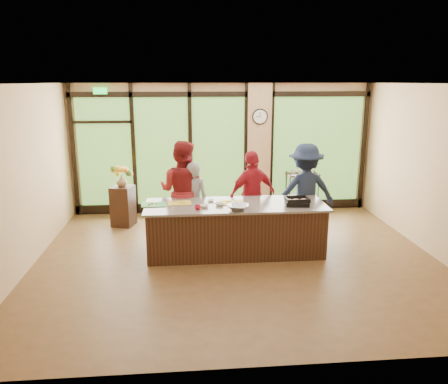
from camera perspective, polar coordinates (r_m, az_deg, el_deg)
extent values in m
plane|color=#54391D|center=(7.78, 1.72, -8.72)|extent=(7.00, 7.00, 0.00)
plane|color=silver|center=(7.16, 1.90, 13.97)|extent=(7.00, 7.00, 0.00)
plane|color=tan|center=(10.26, -0.20, 5.67)|extent=(7.00, 0.00, 7.00)
plane|color=tan|center=(7.73, -24.90, 1.47)|extent=(0.00, 6.00, 6.00)
plane|color=tan|center=(8.48, 26.02, 2.38)|extent=(0.00, 6.00, 6.00)
cube|color=tan|center=(10.31, 4.56, 5.66)|extent=(0.55, 0.12, 3.00)
cube|color=black|center=(10.10, -0.18, 12.65)|extent=(6.90, 0.08, 0.12)
cube|color=black|center=(10.51, -0.17, -1.84)|extent=(6.90, 0.08, 0.20)
cube|color=#19D83F|center=(10.18, -15.87, 12.59)|extent=(0.30, 0.04, 0.14)
cube|color=#376824|center=(10.37, -15.29, 4.97)|extent=(1.20, 0.02, 2.50)
cube|color=#376824|center=(10.22, -8.07, 5.20)|extent=(1.20, 0.02, 2.50)
cube|color=#376824|center=(10.23, -0.75, 5.36)|extent=(1.20, 0.02, 2.50)
cube|color=#376824|center=(10.67, 12.00, 5.41)|extent=(2.10, 0.02, 2.50)
cube|color=black|center=(10.49, -19.10, 5.07)|extent=(0.08, 0.08, 3.00)
cube|color=black|center=(10.24, -11.73, 5.35)|extent=(0.08, 0.08, 3.00)
cube|color=black|center=(10.17, -4.41, 5.55)|extent=(0.08, 0.08, 3.00)
cube|color=black|center=(10.27, 2.90, 5.66)|extent=(0.08, 0.08, 3.00)
cube|color=black|center=(10.37, 6.20, 5.68)|extent=(0.08, 0.08, 3.00)
cube|color=black|center=(11.03, 17.80, 5.59)|extent=(0.08, 0.08, 3.00)
cube|color=#331D11|center=(7.90, 1.48, -4.93)|extent=(3.10, 1.00, 0.88)
cube|color=gray|center=(7.76, 1.50, -1.72)|extent=(3.20, 1.10, 0.04)
cylinder|color=black|center=(10.15, 4.71, 9.79)|extent=(0.36, 0.04, 0.36)
cylinder|color=white|center=(10.14, 4.73, 9.78)|extent=(0.31, 0.01, 0.31)
cube|color=black|center=(10.13, 4.74, 10.06)|extent=(0.01, 0.00, 0.11)
cube|color=black|center=(10.12, 4.45, 9.78)|extent=(0.09, 0.00, 0.01)
imported|color=gray|center=(8.39, -4.02, -1.32)|extent=(0.63, 0.47, 1.57)
imported|color=maroon|center=(8.46, -5.45, 0.14)|extent=(1.17, 1.06, 1.96)
imported|color=maroon|center=(8.50, 3.71, -0.46)|extent=(1.11, 0.81, 1.76)
imported|color=#182136|center=(8.69, 10.52, 0.07)|extent=(1.24, 0.74, 1.88)
cube|color=black|center=(7.78, 9.50, -1.45)|extent=(0.44, 0.36, 0.07)
imported|color=silver|center=(7.40, 1.84, -1.99)|extent=(0.46, 0.46, 0.09)
cube|color=green|center=(7.79, -9.16, -1.63)|extent=(0.43, 0.33, 0.01)
cube|color=gold|center=(7.83, -5.83, -1.44)|extent=(0.43, 0.33, 0.01)
cube|color=gold|center=(7.81, 1.06, -1.42)|extent=(0.45, 0.36, 0.01)
imported|color=white|center=(7.55, -2.57, -1.85)|extent=(0.15, 0.15, 0.04)
imported|color=white|center=(7.66, -0.59, -1.59)|extent=(0.18, 0.18, 0.05)
imported|color=white|center=(7.92, -1.74, -1.11)|extent=(0.15, 0.15, 0.03)
imported|color=red|center=(7.41, -3.46, -2.03)|extent=(0.12, 0.12, 0.08)
cube|color=#331D11|center=(9.64, -13.04, -1.79)|extent=(0.54, 0.54, 0.86)
imported|color=olive|center=(9.50, -13.23, 1.42)|extent=(0.23, 0.23, 0.24)
cube|color=#331D11|center=(10.62, 10.05, -1.49)|extent=(0.77, 0.47, 0.03)
cube|color=#331D11|center=(10.45, 10.22, 2.27)|extent=(0.77, 0.47, 0.03)
cylinder|color=black|center=(10.28, 8.57, -0.29)|extent=(0.03, 0.03, 0.96)
cylinder|color=black|center=(10.46, 12.19, -0.21)|extent=(0.03, 0.03, 0.96)
cylinder|color=black|center=(10.64, 8.09, 0.22)|extent=(0.03, 0.03, 0.96)
cylinder|color=black|center=(10.82, 11.60, 0.30)|extent=(0.03, 0.03, 0.96)
imported|color=silver|center=(10.38, 8.99, 2.60)|extent=(0.11, 0.11, 0.10)
imported|color=silver|center=(10.42, 9.84, 2.61)|extent=(0.11, 0.11, 0.10)
imported|color=silver|center=(10.46, 10.69, 2.62)|extent=(0.11, 0.11, 0.10)
imported|color=silver|center=(10.50, 11.47, 2.63)|extent=(0.11, 0.11, 0.10)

